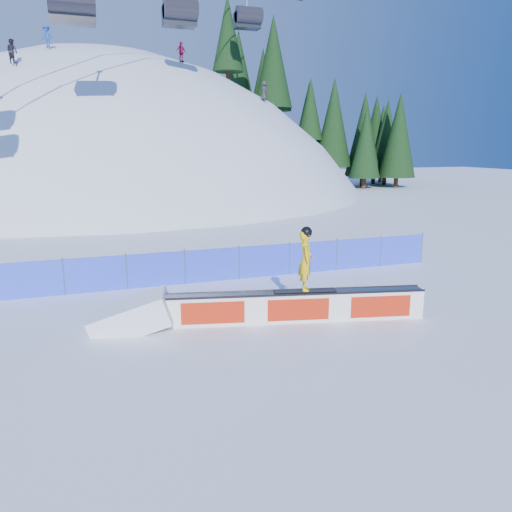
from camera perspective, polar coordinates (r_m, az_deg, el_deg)
name	(u,v)px	position (r m, az deg, el deg)	size (l,w,h in m)	color
ground	(182,331)	(13.52, -8.42, -8.44)	(160.00, 160.00, 0.00)	white
snow_hill	(114,353)	(59.05, -15.91, -10.67)	(64.00, 64.00, 64.00)	white
treeline	(325,106)	(60.40, 7.89, 16.62)	(24.96, 13.18, 20.57)	#322014
safety_fence	(156,270)	(17.59, -11.33, -1.54)	(22.05, 0.05, 1.30)	blue
rail_box	(297,306)	(14.00, 4.68, -5.76)	(7.13, 2.07, 0.86)	white
snow_ramp	(133,328)	(14.00, -13.91, -7.94)	(2.06, 1.38, 0.77)	white
snowboarder	(306,260)	(13.68, 5.71, -0.43)	(1.76, 0.72, 1.81)	black
distant_skiers	(119,56)	(44.25, -15.40, 21.19)	(20.59, 4.90, 5.30)	black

